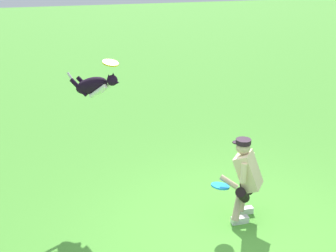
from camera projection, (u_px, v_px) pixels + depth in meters
name	position (u px, v px, depth m)	size (l,w,h in m)	color
ground_plane	(234.00, 233.00, 6.35)	(60.00, 60.00, 0.00)	#509F36
person	(245.00, 177.00, 6.46)	(0.71, 0.60, 1.29)	silver
dog	(94.00, 86.00, 7.10)	(0.80, 0.83, 0.50)	black
frisbee_flying	(110.00, 63.00, 6.87)	(0.26, 0.26, 0.02)	yellow
frisbee_held	(220.00, 186.00, 6.40)	(0.27, 0.27, 0.02)	#1C90E3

